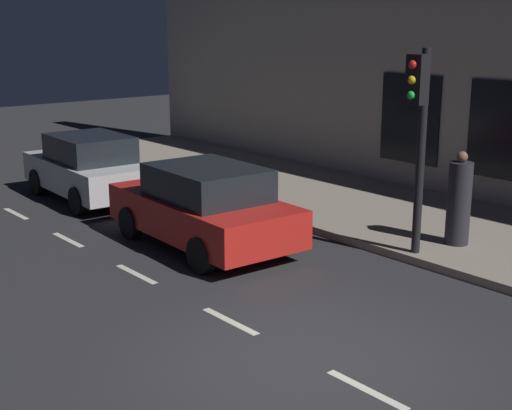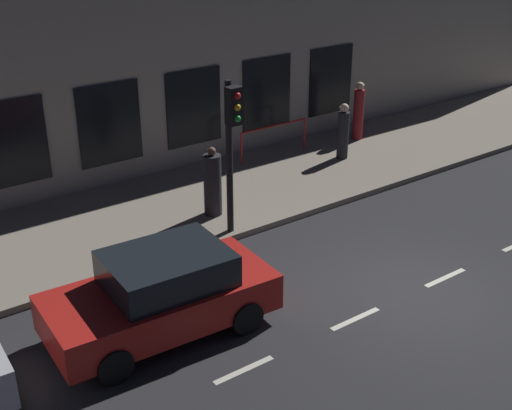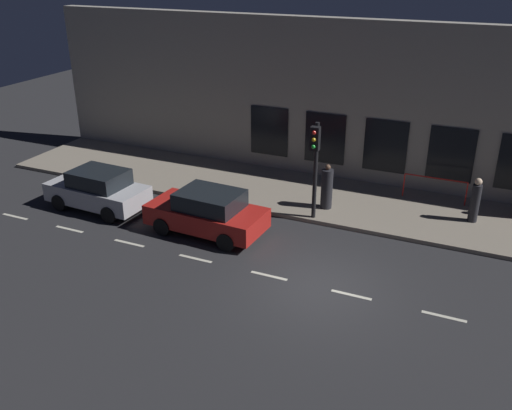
% 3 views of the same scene
% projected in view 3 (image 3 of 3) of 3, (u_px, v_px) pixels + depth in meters
% --- Properties ---
extents(ground_plane, '(60.00, 60.00, 0.00)m').
position_uv_depth(ground_plane, '(319.00, 287.00, 16.61)').
color(ground_plane, '#28282B').
extents(sidewalk, '(4.50, 32.00, 0.15)m').
position_uv_depth(sidewalk, '(369.00, 206.00, 21.78)').
color(sidewalk, gray).
rests_on(sidewalk, ground).
extents(building_facade, '(0.65, 32.00, 6.76)m').
position_uv_depth(building_facade, '(391.00, 108.00, 22.54)').
color(building_facade, gray).
rests_on(building_facade, ground).
extents(lane_centre_line, '(0.12, 27.20, 0.01)m').
position_uv_depth(lane_centre_line, '(351.00, 295.00, 16.24)').
color(lane_centre_line, beige).
rests_on(lane_centre_line, ground).
extents(traffic_light, '(0.50, 0.32, 3.61)m').
position_uv_depth(traffic_light, '(315.00, 156.00, 19.59)').
color(traffic_light, black).
rests_on(traffic_light, sidewalk).
extents(parked_car_0, '(2.14, 4.24, 1.58)m').
position_uv_depth(parked_car_0, '(207.00, 212.00, 19.56)').
color(parked_car_0, red).
rests_on(parked_car_0, ground).
extents(parked_car_1, '(2.00, 4.01, 1.58)m').
position_uv_depth(parked_car_1, '(98.00, 190.00, 21.43)').
color(parked_car_1, '#B7B7BC').
rests_on(parked_car_1, ground).
extents(pedestrian_0, '(0.58, 0.58, 1.75)m').
position_uv_depth(pedestrian_0, '(327.00, 188.00, 21.13)').
color(pedestrian_0, '#232328').
rests_on(pedestrian_0, sidewalk).
extents(pedestrian_1, '(0.45, 0.45, 1.68)m').
position_uv_depth(pedestrian_1, '(475.00, 201.00, 20.05)').
color(pedestrian_1, '#232328').
rests_on(pedestrian_1, sidewalk).
extents(red_railing, '(0.05, 2.42, 0.97)m').
position_uv_depth(red_railing, '(435.00, 183.00, 21.76)').
color(red_railing, red).
rests_on(red_railing, sidewalk).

